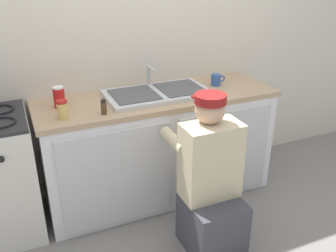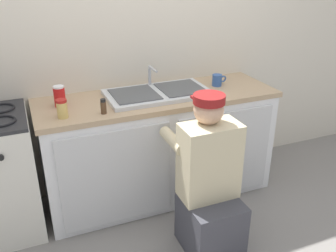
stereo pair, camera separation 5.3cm
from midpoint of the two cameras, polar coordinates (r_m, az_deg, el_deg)
ground_plane at (r=3.09m, az=1.23°, el=-12.80°), size 12.00×12.00×0.00m
back_wall at (r=3.12m, az=-3.43°, el=13.01°), size 6.00×0.10×2.50m
counter_cabinet at (r=3.08m, az=-0.85°, el=-3.47°), size 1.84×0.62×0.85m
countertop at (r=2.91m, az=-0.97°, el=4.34°), size 1.88×0.62×0.04m
sink_double_basin at (r=2.90m, az=-0.99°, el=5.08°), size 0.80×0.44×0.19m
plumber_person at (r=2.54m, az=6.91°, el=-9.49°), size 0.42×0.61×1.10m
condiment_jar at (r=2.56m, az=-15.27°, el=2.57°), size 0.07×0.07×0.13m
spice_bottle_pepper at (r=2.58m, az=-9.23°, el=2.94°), size 0.04×0.04×0.10m
soda_cup_red at (r=2.76m, az=-15.66°, el=4.37°), size 0.08×0.08×0.15m
coffee_mug at (r=3.14m, az=8.01°, el=6.94°), size 0.13×0.08×0.09m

